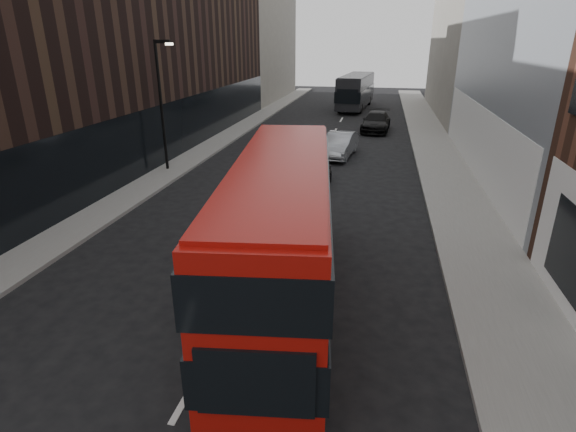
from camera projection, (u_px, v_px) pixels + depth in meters
The scene contains 11 objects.
sidewalk_right at pixel (437, 154), 29.61m from camera, with size 3.00×80.00×0.15m, color slate.
sidewalk_left at pixel (215, 144), 32.49m from camera, with size 2.00×80.00×0.15m, color slate.
building_victorian at pixel (471, 11), 42.69m from camera, with size 6.50×24.00×21.00m.
building_left_mid at pixel (189, 41), 35.16m from camera, with size 5.00×24.00×14.00m, color black.
building_left_far at pixel (261, 45), 55.40m from camera, with size 5.00×20.00×13.00m, color slate.
street_lamp at pixel (162, 97), 24.65m from camera, with size 1.06×0.22×7.00m.
red_bus at pixel (281, 229), 12.16m from camera, with size 3.85×10.80×4.28m.
grey_bus at pixel (356, 91), 49.09m from camera, with size 3.62×11.33×3.60m.
car_a at pixel (315, 175), 23.12m from camera, with size 1.48×3.69×1.26m, color black.
car_b at pixel (339, 145), 29.14m from camera, with size 1.64×4.69×1.55m, color #97999F.
car_c at pixel (376, 122), 37.29m from camera, with size 2.18×5.36×1.55m, color black.
Camera 1 is at (3.64, -5.42, 7.16)m, focal length 28.00 mm.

